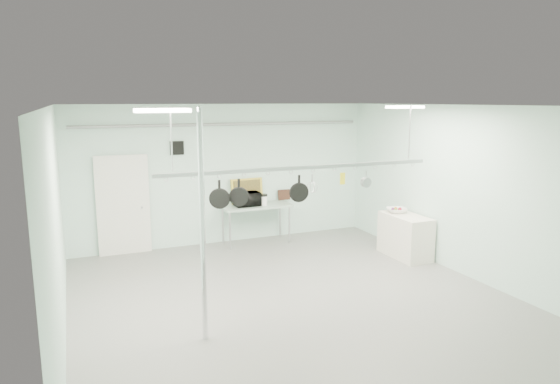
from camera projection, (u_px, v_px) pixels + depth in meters
name	position (u px, v px, depth m)	size (l,w,h in m)	color
floor	(298.00, 304.00, 8.16)	(8.00, 8.00, 0.00)	gray
ceiling	(299.00, 106.00, 7.58)	(7.00, 8.00, 0.02)	silver
back_wall	(226.00, 174.00, 11.49)	(7.00, 0.02, 3.20)	silver
right_wall	(470.00, 193.00, 9.20)	(0.02, 8.00, 3.20)	silver
door	(123.00, 206.00, 10.66)	(1.10, 0.10, 2.20)	silver
wall_vent	(177.00, 148.00, 10.93)	(0.30, 0.04, 0.30)	black
conduit_pipe	(226.00, 124.00, 11.19)	(0.07, 0.07, 6.60)	gray
chrome_pole	(202.00, 228.00, 6.68)	(0.08, 0.08, 3.20)	silver
prep_table	(256.00, 208.00, 11.50)	(1.60, 0.70, 0.91)	#98B3A3
side_cabinet	(405.00, 236.00, 10.55)	(0.60, 1.20, 0.90)	white
pot_rack	(302.00, 166.00, 8.10)	(4.80, 0.06, 1.00)	#B7B7BC
light_panel_left	(162.00, 110.00, 6.02)	(0.65, 0.30, 0.05)	white
light_panel_right	(405.00, 107.00, 9.05)	(0.65, 0.30, 0.05)	white
microwave	(247.00, 199.00, 11.35)	(0.57, 0.38, 0.31)	black
coffee_canister	(263.00, 201.00, 11.43)	(0.18, 0.18, 0.22)	white
painting_large	(247.00, 191.00, 11.66)	(0.78, 0.05, 0.58)	gold
painting_small	(284.00, 195.00, 12.05)	(0.30, 0.04, 0.25)	#331B12
fruit_bowl	(397.00, 210.00, 10.70)	(0.42, 0.42, 0.10)	white
skillet_left	(219.00, 194.00, 7.64)	(0.32, 0.06, 0.45)	black
skillet_mid	(239.00, 192.00, 7.75)	(0.31, 0.06, 0.41)	black
skillet_right	(299.00, 188.00, 8.15)	(0.32, 0.06, 0.44)	black
whisk	(312.00, 185.00, 8.23)	(0.18, 0.18, 0.36)	#ABACB0
grater	(342.00, 179.00, 8.44)	(0.09, 0.02, 0.22)	yellow
saucepan	(366.00, 179.00, 8.63)	(0.17, 0.10, 0.30)	silver
fruit_cluster	(397.00, 209.00, 10.70)	(0.24, 0.24, 0.09)	maroon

